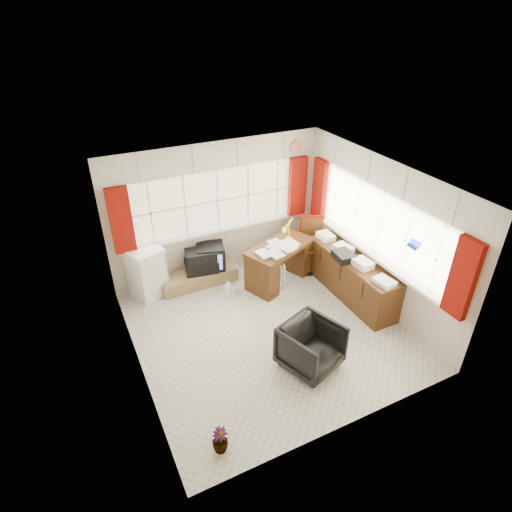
{
  "coord_description": "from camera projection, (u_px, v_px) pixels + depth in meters",
  "views": [
    {
      "loc": [
        -2.47,
        -4.59,
        4.55
      ],
      "look_at": [
        0.06,
        0.55,
        1.06
      ],
      "focal_mm": 30.0,
      "sensor_mm": 36.0,
      "label": 1
    }
  ],
  "objects": [
    {
      "name": "ground",
      "position": [
        268.0,
        330.0,
        6.81
      ],
      "size": [
        4.0,
        4.0,
        0.0
      ],
      "primitive_type": "plane",
      "color": "beige",
      "rests_on": "ground"
    },
    {
      "name": "room_walls",
      "position": [
        269.0,
        248.0,
        6.03
      ],
      "size": [
        4.0,
        4.0,
        4.0
      ],
      "color": "beige",
      "rests_on": "ground"
    },
    {
      "name": "window_back",
      "position": [
        220.0,
        226.0,
        7.81
      ],
      "size": [
        3.7,
        0.12,
        3.6
      ],
      "color": "beige",
      "rests_on": "room_walls"
    },
    {
      "name": "window_right",
      "position": [
        373.0,
        251.0,
        7.06
      ],
      "size": [
        0.12,
        3.7,
        3.6
      ],
      "color": "beige",
      "rests_on": "room_walls"
    },
    {
      "name": "curtains",
      "position": [
        293.0,
        213.0,
        7.12
      ],
      "size": [
        3.83,
        3.83,
        1.15
      ],
      "color": "maroon",
      "rests_on": "room_walls"
    },
    {
      "name": "overhead_cabinets",
      "position": [
        296.0,
        166.0,
        6.76
      ],
      "size": [
        3.98,
        3.98,
        0.48
      ],
      "color": "silver",
      "rests_on": "room_walls"
    },
    {
      "name": "desk",
      "position": [
        280.0,
        261.0,
        7.77
      ],
      "size": [
        1.45,
        1.08,
        0.79
      ],
      "color": "#553214",
      "rests_on": "ground"
    },
    {
      "name": "desk_lamp",
      "position": [
        289.0,
        224.0,
        7.69
      ],
      "size": [
        0.17,
        0.16,
        0.41
      ],
      "color": "#F6F20A",
      "rests_on": "desk"
    },
    {
      "name": "task_chair",
      "position": [
        311.0,
        242.0,
        8.12
      ],
      "size": [
        0.58,
        0.59,
        1.06
      ],
      "color": "black",
      "rests_on": "ground"
    },
    {
      "name": "office_chair",
      "position": [
        311.0,
        347.0,
        5.98
      ],
      "size": [
        0.96,
        0.97,
        0.7
      ],
      "primitive_type": "imported",
      "rotation": [
        0.0,
        0.0,
        0.34
      ],
      "color": "black",
      "rests_on": "ground"
    },
    {
      "name": "radiator",
      "position": [
        274.0,
        282.0,
        7.54
      ],
      "size": [
        0.4,
        0.24,
        0.57
      ],
      "color": "white",
      "rests_on": "ground"
    },
    {
      "name": "credenza",
      "position": [
        351.0,
        276.0,
        7.42
      ],
      "size": [
        0.5,
        2.0,
        0.85
      ],
      "color": "#553214",
      "rests_on": "ground"
    },
    {
      "name": "file_tray",
      "position": [
        344.0,
        256.0,
        7.18
      ],
      "size": [
        0.33,
        0.4,
        0.13
      ],
      "primitive_type": "cube",
      "rotation": [
        0.0,
        0.0,
        -0.09
      ],
      "color": "black",
      "rests_on": "credenza"
    },
    {
      "name": "tv_bench",
      "position": [
        198.0,
        277.0,
        7.86
      ],
      "size": [
        1.4,
        0.5,
        0.25
      ],
      "primitive_type": "cube",
      "color": "olive",
      "rests_on": "ground"
    },
    {
      "name": "crt_tv",
      "position": [
        211.0,
        256.0,
        7.82
      ],
      "size": [
        0.59,
        0.56,
        0.45
      ],
      "color": "black",
      "rests_on": "tv_bench"
    },
    {
      "name": "hifi_stack",
      "position": [
        201.0,
        261.0,
        7.72
      ],
      "size": [
        0.65,
        0.48,
        0.42
      ],
      "color": "black",
      "rests_on": "tv_bench"
    },
    {
      "name": "mini_fridge",
      "position": [
        147.0,
        272.0,
        7.42
      ],
      "size": [
        0.69,
        0.69,
        0.9
      ],
      "color": "white",
      "rests_on": "ground"
    },
    {
      "name": "spray_bottle_a",
      "position": [
        228.0,
        290.0,
        7.46
      ],
      "size": [
        0.16,
        0.16,
        0.33
      ],
      "primitive_type": "imported",
      "rotation": [
        0.0,
        0.0,
        0.27
      ],
      "color": "silver",
      "rests_on": "ground"
    },
    {
      "name": "spray_bottle_b",
      "position": [
        237.0,
        289.0,
        7.59
      ],
      "size": [
        0.12,
        0.12,
        0.19
      ],
      "primitive_type": "imported",
      "rotation": [
        0.0,
        0.0,
        -0.58
      ],
      "color": "#95DFD6",
      "rests_on": "ground"
    },
    {
      "name": "flower_vase",
      "position": [
        220.0,
        440.0,
        4.92
      ],
      "size": [
        0.23,
        0.23,
        0.34
      ],
      "primitive_type": "imported",
      "rotation": [
        0.0,
        0.0,
        0.25
      ],
      "color": "black",
      "rests_on": "ground"
    }
  ]
}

